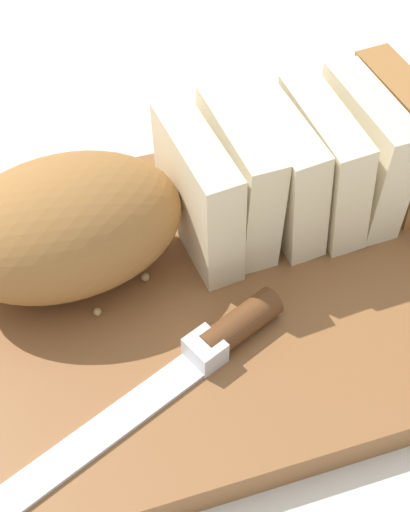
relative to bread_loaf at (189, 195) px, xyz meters
name	(u,v)px	position (x,y,z in m)	size (l,w,h in m)	color
ground_plane	(205,307)	(0.00, -0.04, -0.07)	(3.00, 3.00, 0.00)	silver
cutting_board	(205,296)	(0.00, -0.04, -0.06)	(0.41, 0.28, 0.03)	brown
bread_loaf	(189,195)	(0.00, 0.00, 0.00)	(0.34, 0.11, 0.09)	#996633
bread_knife	(187,365)	(-0.04, -0.10, -0.04)	(0.26, 0.12, 0.02)	silver
crumb_near_knife	(145,277)	(-0.04, -0.02, -0.04)	(0.01, 0.01, 0.01)	tan
crumb_near_loaf	(98,313)	(-0.08, -0.04, -0.04)	(0.01, 0.01, 0.01)	tan
crumb_stray_left	(163,241)	(-0.02, 0.00, -0.04)	(0.01, 0.01, 0.01)	tan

